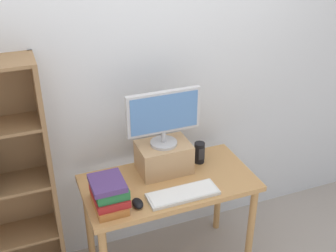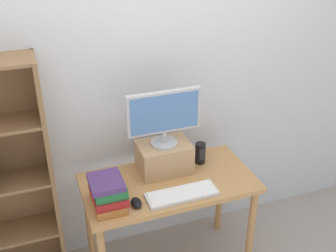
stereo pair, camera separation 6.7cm
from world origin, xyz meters
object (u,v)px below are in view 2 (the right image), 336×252
riser_box (164,157)px  keyboard (182,194)px  book_stack (108,192)px  computer_monitor (164,116)px  desk_speaker (200,153)px  desk (169,194)px  computer_mouse (136,203)px

riser_box → keyboard: bearing=-88.3°
riser_box → book_stack: bearing=-151.6°
computer_monitor → desk_speaker: (0.27, 0.01, -0.34)m
desk_speaker → computer_monitor: bearing=-178.8°
riser_box → desk_speaker: (0.27, 0.00, -0.03)m
desk → keyboard: bearing=-82.6°
book_stack → desk_speaker: 0.75m
computer_mouse → keyboard: bearing=-1.8°
computer_mouse → computer_monitor: bearing=46.5°
desk_speaker → desk: bearing=-154.5°
computer_mouse → desk: bearing=32.2°
desk → desk_speaker: size_ratio=7.44×
desk → keyboard: (0.02, -0.18, 0.12)m
keyboard → computer_mouse: bearing=178.2°
keyboard → book_stack: 0.46m
riser_box → computer_mouse: size_ratio=3.35×
computer_mouse → desk_speaker: 0.63m
desk → riser_box: (0.01, 0.13, 0.21)m
riser_box → keyboard: size_ratio=0.77×
keyboard → book_stack: (-0.45, 0.07, 0.08)m
book_stack → desk_speaker: book_stack is taller
desk → book_stack: book_stack is taller
computer_monitor → computer_mouse: computer_monitor is taller
computer_monitor → riser_box: bearing=90.0°
keyboard → desk: bearing=97.4°
desk → computer_mouse: (-0.27, -0.17, 0.12)m
desk → computer_mouse: size_ratio=10.90×
keyboard → book_stack: book_stack is taller
computer_monitor → book_stack: 0.60m
desk → computer_mouse: 0.34m
book_stack → desk_speaker: (0.71, 0.24, -0.02)m
desk_speaker → computer_mouse: bearing=-151.1°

